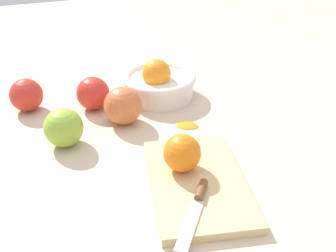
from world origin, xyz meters
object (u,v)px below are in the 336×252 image
Objects in this scene: apple_front_left_2 at (26,95)px; apple_mid_left at (122,106)px; apple_front_left_3 at (93,93)px; orange_on_board at (182,153)px; knife at (197,204)px; apple_front_left at (64,128)px; bowl at (159,83)px; cutting_board at (198,183)px.

apple_mid_left is at bearing 55.43° from apple_front_left_2.
apple_front_left_2 is 0.99× the size of apple_front_left_3.
orange_on_board is 0.23m from apple_mid_left.
apple_mid_left is at bearing -173.09° from knife.
orange_on_board is 0.25m from apple_front_left.
bowl is 0.16m from apple_front_left_3.
apple_front_left is 0.14m from apple_mid_left.
apple_mid_left reaches higher than knife.
apple_front_left is at bearing -71.05° from apple_mid_left.
apple_front_left_2 is (-0.39, -0.26, 0.03)m from cutting_board.
apple_front_left is at bearing -148.59° from knife.
apple_front_left_2 is 0.23m from apple_mid_left.
apple_front_left_2 and apple_front_left_3 have the same top height.
apple_mid_left is (-0.04, 0.13, 0.00)m from apple_front_left.
apple_front_left is 1.02× the size of apple_front_left_3.
knife is at bearing -10.59° from bowl.
bowl is 0.15m from apple_mid_left.
bowl is 0.31m from apple_front_left_2.
apple_front_left_2 is (-0.18, -0.06, -0.00)m from apple_front_left.
apple_front_left is (-0.21, -0.20, 0.03)m from cutting_board.
cutting_board is 0.47m from apple_front_left_2.
apple_mid_left is (0.09, -0.12, 0.01)m from bowl.
apple_front_left_3 is at bearing -87.24° from bowl.
orange_on_board is (-0.04, -0.01, 0.04)m from cutting_board.
knife is at bearing 31.41° from apple_front_left.
cutting_board is 3.41× the size of apple_front_left_2.
orange_on_board reaches higher than apple_front_left_3.
orange_on_board is 0.89× the size of apple_front_left_2.
knife is 0.42m from apple_front_left_3.
apple_front_left_2 is (-0.04, -0.31, 0.00)m from bowl.
bowl reaches higher than apple_front_left.
apple_mid_left is (-0.26, -0.07, 0.03)m from cutting_board.
apple_front_left is at bearing -133.81° from orange_on_board.
cutting_board is 0.27m from apple_mid_left.
apple_front_left_2 is 0.91× the size of apple_mid_left.
knife reaches higher than cutting_board.
apple_mid_left is (-0.32, -0.04, 0.02)m from knife.
bowl is 2.16× the size of apple_mid_left.
orange_on_board reaches higher than cutting_board.
apple_front_left is at bearing -137.22° from cutting_board.
knife is 1.71× the size of apple_front_left.
apple_front_left_2 is at bearing -146.41° from cutting_board.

